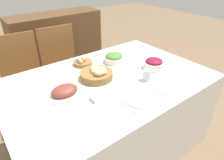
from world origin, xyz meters
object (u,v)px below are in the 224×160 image
at_px(chair_far_left, 24,79).
at_px(dinner_plate, 141,98).
at_px(beet_salad_bowl, 154,64).
at_px(fork, 126,106).
at_px(chair_far_center, 63,67).
at_px(spoon, 158,90).
at_px(ham_platter, 65,91).
at_px(green_salad_bowl, 114,58).
at_px(butter_dish, 98,97).
at_px(sideboard, 58,47).
at_px(drinking_cup, 147,75).
at_px(bread_basket, 97,74).
at_px(knife, 155,92).
at_px(egg_basket, 82,62).

distance_m(chair_far_left, dinner_plate, 1.39).
height_order(beet_salad_bowl, fork, beet_salad_bowl).
height_order(chair_far_center, spoon, chair_far_center).
bearing_deg(ham_platter, green_salad_bowl, 19.01).
height_order(dinner_plate, butter_dish, butter_dish).
height_order(sideboard, green_salad_bowl, sideboard).
height_order(ham_platter, beet_salad_bowl, beet_salad_bowl).
bearing_deg(butter_dish, sideboard, 75.36).
bearing_deg(chair_far_center, fork, -91.21).
distance_m(chair_far_left, drinking_cup, 1.35).
distance_m(ham_platter, dinner_plate, 0.56).
bearing_deg(beet_salad_bowl, chair_far_center, 113.77).
bearing_deg(chair_far_left, green_salad_bowl, -39.74).
distance_m(sideboard, ham_platter, 1.76).
height_order(green_salad_bowl, dinner_plate, green_salad_bowl).
xyz_separation_m(dinner_plate, drinking_cup, (0.22, 0.16, 0.04)).
height_order(green_salad_bowl, drinking_cup, drinking_cup).
xyz_separation_m(bread_basket, knife, (0.23, -0.44, -0.04)).
distance_m(sideboard, egg_basket, 1.33).
bearing_deg(butter_dish, green_salad_bowl, 41.83).
bearing_deg(egg_basket, knife, -74.91).
distance_m(dinner_plate, fork, 0.15).
distance_m(egg_basket, green_salad_bowl, 0.31).
xyz_separation_m(green_salad_bowl, butter_dish, (-0.46, -0.41, -0.03)).
xyz_separation_m(bread_basket, green_salad_bowl, (0.31, 0.16, 0.00)).
height_order(sideboard, ham_platter, sideboard).
bearing_deg(beet_salad_bowl, chair_far_left, 131.81).
distance_m(chair_far_left, sideboard, 1.02).
relative_size(fork, drinking_cup, 2.06).
xyz_separation_m(drinking_cup, butter_dish, (-0.46, 0.02, -0.03)).
xyz_separation_m(ham_platter, beet_salad_bowl, (0.82, -0.11, 0.02)).
distance_m(egg_basket, drinking_cup, 0.63).
xyz_separation_m(knife, spoon, (0.03, 0.00, 0.00)).
xyz_separation_m(sideboard, beet_salad_bowl, (0.19, -1.73, 0.32)).
relative_size(knife, butter_dish, 1.70).
bearing_deg(fork, chair_far_center, 84.66).
bearing_deg(chair_far_center, spoon, -76.88).
relative_size(chair_far_left, drinking_cup, 10.66).
distance_m(chair_far_center, dinner_plate, 1.31).
xyz_separation_m(egg_basket, drinking_cup, (0.27, -0.57, 0.02)).
relative_size(bread_basket, egg_basket, 1.53).
bearing_deg(drinking_cup, fork, -156.22).
bearing_deg(sideboard, green_salad_bowl, -90.55).
bearing_deg(knife, butter_dish, 154.39).
distance_m(sideboard, bread_basket, 1.63).
relative_size(knife, drinking_cup, 2.06).
height_order(beet_salad_bowl, butter_dish, beet_salad_bowl).
distance_m(bread_basket, drinking_cup, 0.41).
xyz_separation_m(chair_far_left, beet_salad_bowl, (0.90, -1.01, 0.30)).
relative_size(chair_far_center, chair_far_left, 1.00).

